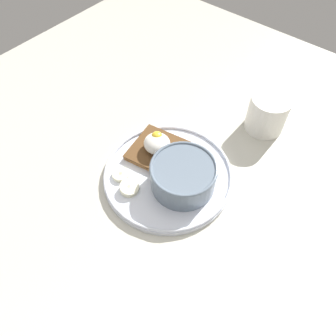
{
  "coord_description": "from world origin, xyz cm",
  "views": [
    {
      "loc": [
        -23.26,
        28.21,
        54.73
      ],
      "look_at": [
        0.0,
        0.0,
        5.0
      ],
      "focal_mm": 35.0,
      "sensor_mm": 36.0,
      "label": 1
    }
  ],
  "objects_px": {
    "toast_slice": "(157,150)",
    "coffee_mug": "(267,113)",
    "oatmeal_bowl": "(183,175)",
    "poached_egg": "(157,143)",
    "banana_slice_left": "(121,174)",
    "banana_slice_front": "(129,188)"
  },
  "relations": [
    {
      "from": "toast_slice",
      "to": "banana_slice_left",
      "type": "relative_size",
      "value": 2.67
    },
    {
      "from": "oatmeal_bowl",
      "to": "coffee_mug",
      "type": "height_order",
      "value": "coffee_mug"
    },
    {
      "from": "poached_egg",
      "to": "coffee_mug",
      "type": "bearing_deg",
      "value": -121.41
    },
    {
      "from": "oatmeal_bowl",
      "to": "banana_slice_left",
      "type": "xyz_separation_m",
      "value": [
        0.1,
        0.06,
        -0.02
      ]
    },
    {
      "from": "coffee_mug",
      "to": "oatmeal_bowl",
      "type": "bearing_deg",
      "value": 80.55
    },
    {
      "from": "banana_slice_front",
      "to": "coffee_mug",
      "type": "xyz_separation_m",
      "value": [
        -0.11,
        -0.31,
        0.02
      ]
    },
    {
      "from": "banana_slice_front",
      "to": "banana_slice_left",
      "type": "height_order",
      "value": "banana_slice_front"
    },
    {
      "from": "banana_slice_front",
      "to": "banana_slice_left",
      "type": "bearing_deg",
      "value": -20.13
    },
    {
      "from": "poached_egg",
      "to": "banana_slice_left",
      "type": "relative_size",
      "value": 1.23
    },
    {
      "from": "toast_slice",
      "to": "banana_slice_left",
      "type": "bearing_deg",
      "value": 79.51
    },
    {
      "from": "toast_slice",
      "to": "coffee_mug",
      "type": "distance_m",
      "value": 0.25
    },
    {
      "from": "toast_slice",
      "to": "coffee_mug",
      "type": "xyz_separation_m",
      "value": [
        -0.13,
        -0.21,
        0.02
      ]
    },
    {
      "from": "toast_slice",
      "to": "coffee_mug",
      "type": "relative_size",
      "value": 1.4
    },
    {
      "from": "toast_slice",
      "to": "coffee_mug",
      "type": "bearing_deg",
      "value": -121.13
    },
    {
      "from": "poached_egg",
      "to": "banana_slice_left",
      "type": "height_order",
      "value": "poached_egg"
    },
    {
      "from": "banana_slice_left",
      "to": "toast_slice",
      "type": "bearing_deg",
      "value": -100.49
    },
    {
      "from": "oatmeal_bowl",
      "to": "toast_slice",
      "type": "xyz_separation_m",
      "value": [
        0.09,
        -0.03,
        -0.02
      ]
    },
    {
      "from": "toast_slice",
      "to": "poached_egg",
      "type": "bearing_deg",
      "value": -49.48
    },
    {
      "from": "poached_egg",
      "to": "banana_slice_left",
      "type": "xyz_separation_m",
      "value": [
        0.02,
        0.09,
        -0.02
      ]
    },
    {
      "from": "oatmeal_bowl",
      "to": "poached_egg",
      "type": "bearing_deg",
      "value": -18.22
    },
    {
      "from": "toast_slice",
      "to": "banana_slice_left",
      "type": "height_order",
      "value": "toast_slice"
    },
    {
      "from": "poached_egg",
      "to": "coffee_mug",
      "type": "distance_m",
      "value": 0.24
    }
  ]
}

